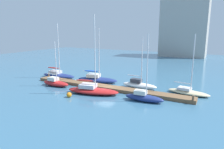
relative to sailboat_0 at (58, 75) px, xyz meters
name	(u,v)px	position (x,y,z in m)	size (l,w,h in m)	color
ground_plane	(106,89)	(12.51, -2.56, -0.58)	(120.00, 120.00, 0.00)	#386684
dock_pier	(106,87)	(12.51, -2.56, -0.33)	(27.35, 1.93, 0.51)	brown
dock_piling_near_end	(49,76)	(-0.76, -1.75, 0.00)	(0.28, 0.28, 1.17)	brown
dock_piling_far_end	(193,100)	(25.78, -3.38, 0.00)	(0.28, 0.28, 1.17)	brown
sailboat_0	(58,75)	(0.00, 0.00, 0.00)	(7.45, 2.69, 10.53)	navy
sailboat_1	(55,83)	(4.03, -5.02, 0.00)	(5.18, 1.77, 7.51)	#B21E1E
sailboat_2	(97,79)	(8.89, 0.41, 0.05)	(7.73, 3.63, 9.64)	navy
sailboat_3	(92,90)	(11.97, -5.74, 0.03)	(8.18, 4.20, 11.44)	#B21E1E
sailboat_4	(139,84)	(17.00, 0.43, 0.02)	(5.83, 1.67, 8.24)	white
sailboat_5	(144,97)	(19.84, -5.25, 0.03)	(5.32, 1.75, 8.89)	navy
sailboat_6	(188,91)	(24.57, 0.71, -0.14)	(6.27, 2.85, 8.75)	beige
mooring_buoy_orange	(69,95)	(10.00, -8.69, -0.22)	(0.73, 0.73, 0.73)	orange
harbor_building_distant	(184,29)	(15.60, 46.83, 8.98)	(15.36, 8.71, 19.12)	#ADA89E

